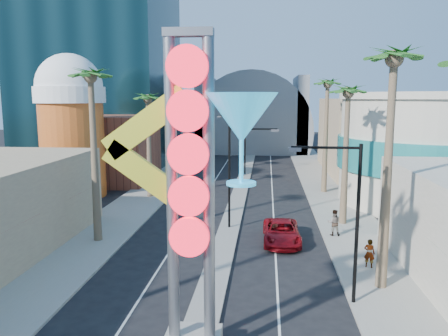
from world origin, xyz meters
TOP-DOWN VIEW (x-y plane):
  - sidewalk_west at (-9.50, 35.00)m, footprint 5.00×100.00m
  - sidewalk_east at (9.50, 35.00)m, footprint 5.00×100.00m
  - median at (0.00, 38.00)m, footprint 1.60×84.00m
  - brick_filler_west at (-16.00, 38.00)m, footprint 10.00×10.00m
  - filler_east at (16.00, 48.00)m, footprint 10.00×20.00m
  - beer_mug at (-17.00, 30.00)m, footprint 7.00×7.00m
  - turquoise_building at (18.00, 30.00)m, footprint 16.60×16.60m
  - canopy at (0.00, 72.00)m, footprint 22.00×16.00m
  - neon_sign at (0.82, 2.96)m, footprint 6.53×2.60m
  - streetlight_0 at (0.55, 20.00)m, footprint 3.79×0.25m
  - streetlight_1 at (-0.55, 44.00)m, footprint 3.79×0.25m
  - streetlight_2 at (6.72, 8.00)m, footprint 3.45×0.25m
  - palm_1 at (-9.00, 16.00)m, footprint 2.40×2.40m
  - palm_2 at (-9.00, 30.00)m, footprint 2.40×2.40m
  - palm_3 at (-9.00, 42.00)m, footprint 2.40×2.40m
  - palm_5 at (9.00, 10.00)m, footprint 2.40×2.40m
  - palm_6 at (9.00, 22.00)m, footprint 2.40×2.40m
  - palm_7 at (9.00, 34.00)m, footprint 2.40×2.40m
  - red_pickup at (3.95, 17.12)m, footprint 2.63×5.52m
  - pedestrian_a at (8.97, 12.66)m, footprint 0.74×0.63m
  - pedestrian_b at (7.80, 18.68)m, footprint 0.96×0.77m

SIDE VIEW (x-z plane):
  - sidewalk_west at x=-9.50m, z-range 0.00..0.15m
  - sidewalk_east at x=9.50m, z-range 0.00..0.15m
  - median at x=0.00m, z-range 0.00..0.15m
  - red_pickup at x=3.95m, z-range 0.00..1.52m
  - pedestrian_a at x=8.97m, z-range 0.15..1.88m
  - pedestrian_b at x=7.80m, z-range 0.15..2.07m
  - brick_filler_west at x=-16.00m, z-range 0.00..8.00m
  - canopy at x=0.00m, z-range -6.69..15.31m
  - streetlight_2 at x=6.72m, z-range 0.83..8.83m
  - streetlight_0 at x=0.55m, z-range 0.88..8.88m
  - streetlight_1 at x=-0.55m, z-range 0.88..8.88m
  - filler_east at x=16.00m, z-range 0.00..10.00m
  - turquoise_building at x=18.00m, z-range -0.05..10.55m
  - neon_sign at x=0.82m, z-range 1.03..13.58m
  - beer_mug at x=-17.00m, z-range 0.59..15.09m
  - palm_2 at x=-9.00m, z-range 3.88..15.08m
  - palm_3 at x=-9.00m, z-range 3.88..15.08m
  - palm_6 at x=9.00m, z-range 4.08..15.78m
  - palm_1 at x=-9.00m, z-range 4.47..17.17m
  - palm_7 at x=9.00m, z-range 4.47..17.17m
  - palm_5 at x=9.00m, z-range 4.67..17.87m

